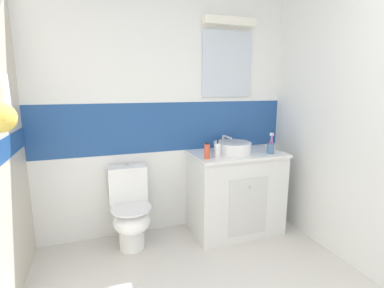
{
  "coord_description": "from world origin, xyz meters",
  "views": [
    {
      "loc": [
        -0.7,
        -0.4,
        1.5
      ],
      "look_at": [
        0.05,
        1.78,
        1.04
      ],
      "focal_mm": 26.6,
      "sensor_mm": 36.0,
      "label": 1
    }
  ],
  "objects": [
    {
      "name": "toilet",
      "position": [
        -0.44,
        2.16,
        0.36
      ],
      "size": [
        0.37,
        0.5,
        0.77
      ],
      "color": "white",
      "rests_on": "ground_plane"
    },
    {
      "name": "soap_dispenser",
      "position": [
        0.37,
        1.97,
        0.92
      ],
      "size": [
        0.06,
        0.06,
        0.18
      ],
      "color": "white",
      "rests_on": "vanity_cabinet"
    },
    {
      "name": "deodorant_spray_can",
      "position": [
        0.26,
        1.97,
        0.92
      ],
      "size": [
        0.05,
        0.05,
        0.16
      ],
      "color": "#D84C33",
      "rests_on": "vanity_cabinet"
    },
    {
      "name": "toothbrush_cup",
      "position": [
        0.94,
        1.96,
        0.91
      ],
      "size": [
        0.07,
        0.07,
        0.21
      ],
      "color": "#4C7299",
      "rests_on": "vanity_cabinet"
    },
    {
      "name": "wall_right_plain",
      "position": [
        1.35,
        1.2,
        1.25
      ],
      "size": [
        0.1,
        3.48,
        2.5
      ],
      "primitive_type": "cube",
      "color": "white",
      "rests_on": "ground_plane"
    },
    {
      "name": "sink_basin",
      "position": [
        0.6,
        2.12,
        0.91
      ],
      "size": [
        0.38,
        0.42,
        0.15
      ],
      "color": "white",
      "rests_on": "vanity_cabinet"
    },
    {
      "name": "wall_back_tiled",
      "position": [
        0.01,
        2.45,
        1.26
      ],
      "size": [
        3.2,
        0.2,
        2.5
      ],
      "color": "white",
      "rests_on": "ground_plane"
    },
    {
      "name": "vanity_cabinet",
      "position": [
        0.65,
        2.12,
        0.43
      ],
      "size": [
        0.93,
        0.58,
        0.85
      ],
      "color": "silver",
      "rests_on": "ground_plane"
    }
  ]
}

